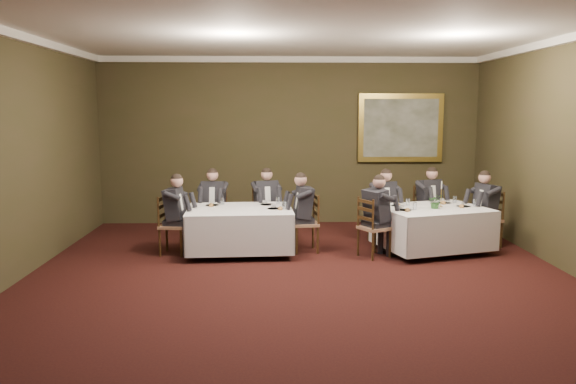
{
  "coord_description": "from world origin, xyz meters",
  "views": [
    {
      "loc": [
        -0.42,
        -6.9,
        2.4
      ],
      "look_at": [
        -0.14,
        1.67,
        1.15
      ],
      "focal_mm": 35.0,
      "sensor_mm": 36.0,
      "label": 1
    }
  ],
  "objects": [
    {
      "name": "crown_molding",
      "position": [
        0.0,
        0.0,
        3.44
      ],
      "size": [
        8.0,
        10.0,
        0.12
      ],
      "color": "white",
      "rests_on": "back_wall"
    },
    {
      "name": "diner_sec_endright",
      "position": [
        0.18,
        2.47,
        0.51
      ],
      "size": [
        0.53,
        0.46,
        1.35
      ],
      "rotation": [
        0.0,
        0.0,
        1.7
      ],
      "color": "black",
      "rests_on": "chair_sec_endright"
    },
    {
      "name": "chair_sec_backright",
      "position": [
        -0.5,
        3.35,
        0.28
      ],
      "size": [
        0.54,
        0.52,
        1.0
      ],
      "rotation": [
        0.0,
        0.0,
        3.41
      ],
      "color": "#91694A",
      "rests_on": "ground"
    },
    {
      "name": "back_wall",
      "position": [
        0.0,
        5.0,
        1.75
      ],
      "size": [
        8.0,
        0.1,
        3.5
      ],
      "primitive_type": "cube",
      "color": "#38351C",
      "rests_on": "ground"
    },
    {
      "name": "diner_sec_endleft",
      "position": [
        -2.04,
        2.36,
        0.51
      ],
      "size": [
        0.53,
        0.46,
        1.35
      ],
      "rotation": [
        0.0,
        0.0,
        -1.69
      ],
      "color": "black",
      "rests_on": "chair_sec_endleft"
    },
    {
      "name": "front_wall",
      "position": [
        0.0,
        -5.0,
        1.75
      ],
      "size": [
        8.0,
        0.1,
        3.5
      ],
      "primitive_type": "cube",
      "color": "#38351C",
      "rests_on": "ground"
    },
    {
      "name": "painting",
      "position": [
        2.35,
        4.94,
        2.03
      ],
      "size": [
        1.79,
        0.09,
        1.44
      ],
      "color": "gold",
      "rests_on": "back_wall"
    },
    {
      "name": "centerpiece",
      "position": [
        2.36,
        2.3,
        0.9
      ],
      "size": [
        0.27,
        0.24,
        0.26
      ],
      "primitive_type": "imported",
      "rotation": [
        0.0,
        0.0,
        -0.19
      ],
      "color": "#2D5926",
      "rests_on": "table_main"
    },
    {
      "name": "table_second",
      "position": [
        -0.93,
        2.42,
        0.45
      ],
      "size": [
        1.83,
        1.43,
        0.67
      ],
      "rotation": [
        0.0,
        0.0,
        0.05
      ],
      "color": "black",
      "rests_on": "ground"
    },
    {
      "name": "diner_sec_backleft",
      "position": [
        -1.45,
        3.29,
        0.51
      ],
      "size": [
        0.46,
        0.53,
        1.35
      ],
      "rotation": [
        0.0,
        0.0,
        3.01
      ],
      "color": "black",
      "rests_on": "chair_sec_backleft"
    },
    {
      "name": "diner_main_backright",
      "position": [
        2.55,
        3.38,
        0.51
      ],
      "size": [
        0.55,
        0.59,
        1.35
      ],
      "rotation": [
        0.0,
        0.0,
        3.52
      ],
      "color": "black",
      "rests_on": "chair_main_backright"
    },
    {
      "name": "ground",
      "position": [
        0.0,
        0.0,
        0.0
      ],
      "size": [
        10.0,
        10.0,
        0.0
      ],
      "primitive_type": "plane",
      "color": "black",
      "rests_on": "ground"
    },
    {
      "name": "diner_sec_backright",
      "position": [
        -0.5,
        3.34,
        0.51
      ],
      "size": [
        0.51,
        0.57,
        1.35
      ],
      "rotation": [
        0.0,
        0.0,
        3.41
      ],
      "color": "black",
      "rests_on": "chair_sec_backright"
    },
    {
      "name": "chair_main_endleft",
      "position": [
        1.28,
        2.08,
        0.28
      ],
      "size": [
        0.58,
        0.59,
        1.0
      ],
      "rotation": [
        0.0,
        0.0,
        -1.07
      ],
      "color": "#91694A",
      "rests_on": "ground"
    },
    {
      "name": "chair_sec_endright",
      "position": [
        0.19,
        2.47,
        0.28
      ],
      "size": [
        0.47,
        0.49,
        1.0
      ],
      "rotation": [
        0.0,
        0.0,
        1.7
      ],
      "color": "#91694A",
      "rests_on": "ground"
    },
    {
      "name": "place_setting_table_main",
      "position": [
        1.84,
        2.64,
        0.8
      ],
      "size": [
        0.33,
        0.31,
        0.14
      ],
      "color": "white",
      "rests_on": "table_main"
    },
    {
      "name": "table_main",
      "position": [
        2.35,
        2.39,
        0.45
      ],
      "size": [
        2.06,
        1.78,
        0.67
      ],
      "rotation": [
        0.0,
        0.0,
        0.29
      ],
      "color": "black",
      "rests_on": "ground"
    },
    {
      "name": "diner_main_endleft",
      "position": [
        1.29,
        2.08,
        0.51
      ],
      "size": [
        0.61,
        0.58,
        1.35
      ],
      "rotation": [
        0.0,
        0.0,
        -1.07
      ],
      "color": "black",
      "rests_on": "chair_main_endleft"
    },
    {
      "name": "diner_main_backleft",
      "position": [
        1.64,
        3.12,
        0.51
      ],
      "size": [
        0.53,
        0.58,
        1.35
      ],
      "rotation": [
        0.0,
        0.0,
        3.45
      ],
      "color": "black",
      "rests_on": "chair_main_backleft"
    },
    {
      "name": "diner_main_endright",
      "position": [
        3.4,
        2.71,
        0.51
      ],
      "size": [
        0.58,
        0.52,
        1.35
      ],
      "rotation": [
        0.0,
        0.0,
        1.87
      ],
      "color": "black",
      "rests_on": "chair_main_endright"
    },
    {
      "name": "chair_main_backleft",
      "position": [
        1.64,
        3.13,
        0.28
      ],
      "size": [
        0.55,
        0.53,
        1.0
      ],
      "rotation": [
        0.0,
        0.0,
        3.45
      ],
      "color": "#91694A",
      "rests_on": "ground"
    },
    {
      "name": "chair_sec_backleft",
      "position": [
        -1.45,
        3.3,
        0.28
      ],
      "size": [
        0.49,
        0.47,
        1.0
      ],
      "rotation": [
        0.0,
        0.0,
        3.01
      ],
      "color": "#91694A",
      "rests_on": "ground"
    },
    {
      "name": "chair_main_endright",
      "position": [
        3.41,
        2.71,
        0.28
      ],
      "size": [
        0.53,
        0.54,
        1.0
      ],
      "rotation": [
        0.0,
        0.0,
        1.87
      ],
      "color": "#91694A",
      "rests_on": "ground"
    },
    {
      "name": "candlestick",
      "position": [
        2.51,
        2.48,
        0.93
      ],
      "size": [
        0.07,
        0.07,
        0.46
      ],
      "color": "gold",
      "rests_on": "table_main"
    },
    {
      "name": "chair_sec_endleft",
      "position": [
        -2.05,
        2.37,
        0.28
      ],
      "size": [
        0.47,
        0.49,
        1.0
      ],
      "rotation": [
        0.0,
        0.0,
        -1.69
      ],
      "color": "#91694A",
      "rests_on": "ground"
    },
    {
      "name": "chair_main_backright",
      "position": [
        2.54,
        3.39,
        0.28
      ],
      "size": [
        0.56,
        0.55,
        1.0
      ],
      "rotation": [
        0.0,
        0.0,
        3.52
      ],
      "color": "#91694A",
      "rests_on": "ground"
    },
    {
      "name": "ceiling",
      "position": [
        0.0,
        0.0,
        3.5
      ],
      "size": [
        8.0,
        10.0,
        0.1
      ],
      "primitive_type": "cube",
      "color": "silver",
      "rests_on": "back_wall"
    },
    {
      "name": "place_setting_table_second",
      "position": [
        -1.37,
        2.79,
        0.8
      ],
      "size": [
        0.33,
        0.31,
        0.14
      ],
      "color": "white",
      "rests_on": "table_second"
    }
  ]
}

